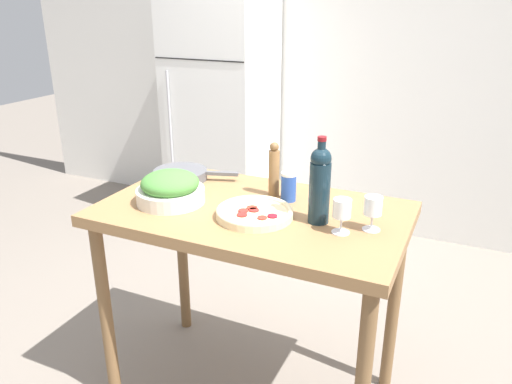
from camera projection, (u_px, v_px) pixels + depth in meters
The scene contains 11 objects.
wall_back at pixel (371, 66), 3.71m from camera, with size 6.40×0.06×2.60m.
refrigerator at pixel (222, 110), 3.93m from camera, with size 0.73×0.68×1.90m.
prep_counter at pixel (252, 235), 2.11m from camera, with size 1.26×0.74×0.95m.
wine_bottle at pixel (320, 183), 1.88m from camera, with size 0.08×0.08×0.34m.
wine_glass_near at pixel (342, 210), 1.82m from camera, with size 0.07×0.07×0.13m.
wine_glass_far at pixel (373, 207), 1.84m from camera, with size 0.07×0.07×0.13m.
pepper_mill at pixel (274, 170), 2.16m from camera, with size 0.05×0.05×0.24m.
salad_bowl at pixel (170, 189), 2.10m from camera, with size 0.29×0.29×0.14m.
homemade_pizza at pixel (255, 213), 1.97m from camera, with size 0.31×0.31×0.04m.
salt_canister at pixel (289, 187), 2.12m from camera, with size 0.07×0.07×0.13m.
cast_iron_skillet at pixel (181, 174), 2.39m from camera, with size 0.40×0.26×0.05m.
Camera 1 is at (0.81, -1.72, 1.76)m, focal length 35.00 mm.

